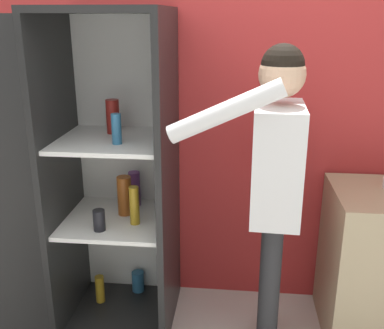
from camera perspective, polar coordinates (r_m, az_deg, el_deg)
wall_back at (r=2.79m, az=-2.65°, el=7.49°), size 7.00×0.06×2.55m
refrigerator at (r=2.56m, az=-12.94°, el=-2.32°), size 1.07×1.19×1.85m
person at (r=2.29m, az=10.43°, el=-0.45°), size 0.65×0.56×1.68m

